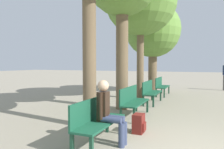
{
  "coord_description": "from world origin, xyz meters",
  "views": [
    {
      "loc": [
        -0.22,
        -3.87,
        1.63
      ],
      "look_at": [
        -3.64,
        4.27,
        1.18
      ],
      "focal_mm": 35.0,
      "sensor_mm": 36.0,
      "label": 1
    }
  ],
  "objects_px": {
    "bench_row_2": "(150,90)",
    "bench_row_3": "(161,85)",
    "tree_row_3": "(153,31)",
    "bench_row_0": "(96,118)",
    "tree_row_2": "(141,0)",
    "person_seated": "(109,110)",
    "bench_row_1": "(132,100)",
    "backpack": "(139,124)"
  },
  "relations": [
    {
      "from": "bench_row_2",
      "to": "bench_row_3",
      "type": "distance_m",
      "value": 2.43
    },
    {
      "from": "tree_row_3",
      "to": "bench_row_0",
      "type": "bearing_deg",
      "value": -85.33
    },
    {
      "from": "tree_row_2",
      "to": "tree_row_3",
      "type": "xyz_separation_m",
      "value": [
        -0.0,
        2.61,
        -1.0
      ]
    },
    {
      "from": "bench_row_2",
      "to": "tree_row_2",
      "type": "distance_m",
      "value": 4.11
    },
    {
      "from": "bench_row_2",
      "to": "bench_row_0",
      "type": "bearing_deg",
      "value": -90.0
    },
    {
      "from": "bench_row_3",
      "to": "bench_row_2",
      "type": "bearing_deg",
      "value": -90.0
    },
    {
      "from": "tree_row_3",
      "to": "person_seated",
      "type": "relative_size",
      "value": 3.91
    },
    {
      "from": "bench_row_1",
      "to": "backpack",
      "type": "relative_size",
      "value": 3.57
    },
    {
      "from": "bench_row_0",
      "to": "bench_row_1",
      "type": "distance_m",
      "value": 2.43
    },
    {
      "from": "bench_row_2",
      "to": "tree_row_2",
      "type": "relative_size",
      "value": 0.26
    },
    {
      "from": "bench_row_2",
      "to": "tree_row_3",
      "type": "height_order",
      "value": "tree_row_3"
    },
    {
      "from": "bench_row_1",
      "to": "backpack",
      "type": "distance_m",
      "value": 1.59
    },
    {
      "from": "bench_row_2",
      "to": "bench_row_1",
      "type": "bearing_deg",
      "value": -90.0
    },
    {
      "from": "bench_row_3",
      "to": "tree_row_3",
      "type": "xyz_separation_m",
      "value": [
        -0.68,
        1.11,
        2.94
      ]
    },
    {
      "from": "bench_row_2",
      "to": "tree_row_2",
      "type": "height_order",
      "value": "tree_row_2"
    },
    {
      "from": "person_seated",
      "to": "backpack",
      "type": "xyz_separation_m",
      "value": [
        0.37,
        0.91,
        -0.47
      ]
    },
    {
      "from": "bench_row_1",
      "to": "tree_row_2",
      "type": "relative_size",
      "value": 0.26
    },
    {
      "from": "bench_row_1",
      "to": "person_seated",
      "type": "distance_m",
      "value": 2.37
    },
    {
      "from": "bench_row_2",
      "to": "bench_row_3",
      "type": "xyz_separation_m",
      "value": [
        0.0,
        2.43,
        0.0
      ]
    },
    {
      "from": "bench_row_3",
      "to": "person_seated",
      "type": "relative_size",
      "value": 1.23
    },
    {
      "from": "bench_row_1",
      "to": "person_seated",
      "type": "xyz_separation_m",
      "value": [
        0.24,
        -2.35,
        0.16
      ]
    },
    {
      "from": "bench_row_1",
      "to": "bench_row_2",
      "type": "distance_m",
      "value": 2.43
    },
    {
      "from": "bench_row_3",
      "to": "tree_row_3",
      "type": "distance_m",
      "value": 3.22
    },
    {
      "from": "bench_row_0",
      "to": "bench_row_1",
      "type": "height_order",
      "value": "same"
    },
    {
      "from": "bench_row_1",
      "to": "bench_row_3",
      "type": "bearing_deg",
      "value": 90.0
    },
    {
      "from": "bench_row_2",
      "to": "person_seated",
      "type": "bearing_deg",
      "value": -87.17
    },
    {
      "from": "bench_row_3",
      "to": "tree_row_2",
      "type": "distance_m",
      "value": 4.28
    },
    {
      "from": "bench_row_2",
      "to": "tree_row_3",
      "type": "xyz_separation_m",
      "value": [
        -0.68,
        3.53,
        2.94
      ]
    },
    {
      "from": "bench_row_1",
      "to": "tree_row_3",
      "type": "relative_size",
      "value": 0.31
    },
    {
      "from": "bench_row_1",
      "to": "tree_row_3",
      "type": "xyz_separation_m",
      "value": [
        -0.68,
        5.96,
        2.94
      ]
    },
    {
      "from": "tree_row_3",
      "to": "backpack",
      "type": "bearing_deg",
      "value": -80.07
    },
    {
      "from": "bench_row_3",
      "to": "backpack",
      "type": "xyz_separation_m",
      "value": [
        0.61,
        -6.29,
        -0.31
      ]
    },
    {
      "from": "person_seated",
      "to": "backpack",
      "type": "distance_m",
      "value": 1.09
    },
    {
      "from": "bench_row_1",
      "to": "person_seated",
      "type": "height_order",
      "value": "person_seated"
    },
    {
      "from": "bench_row_3",
      "to": "tree_row_2",
      "type": "relative_size",
      "value": 0.26
    },
    {
      "from": "bench_row_2",
      "to": "person_seated",
      "type": "xyz_separation_m",
      "value": [
        0.24,
        -4.78,
        0.16
      ]
    },
    {
      "from": "bench_row_0",
      "to": "bench_row_3",
      "type": "xyz_separation_m",
      "value": [
        0.0,
        7.28,
        0.0
      ]
    },
    {
      "from": "bench_row_0",
      "to": "bench_row_2",
      "type": "relative_size",
      "value": 1.0
    },
    {
      "from": "bench_row_1",
      "to": "bench_row_3",
      "type": "relative_size",
      "value": 1.0
    },
    {
      "from": "tree_row_3",
      "to": "backpack",
      "type": "height_order",
      "value": "tree_row_3"
    },
    {
      "from": "bench_row_3",
      "to": "bench_row_1",
      "type": "bearing_deg",
      "value": -90.0
    },
    {
      "from": "bench_row_3",
      "to": "bench_row_0",
      "type": "bearing_deg",
      "value": -90.0
    }
  ]
}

